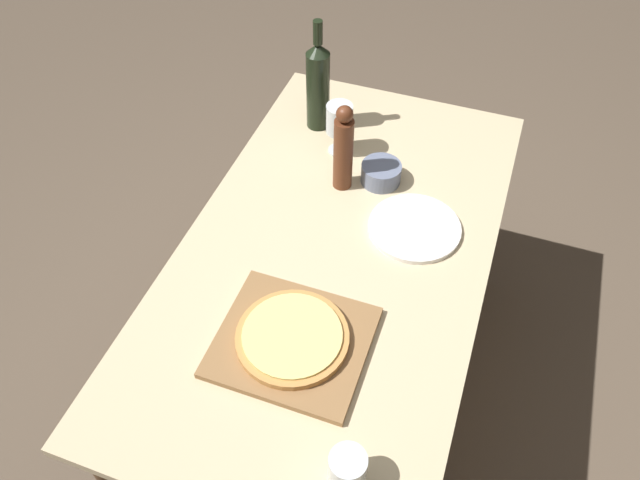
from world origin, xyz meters
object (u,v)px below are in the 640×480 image
(pizza, at_px, (292,337))
(pepper_mill, at_px, (343,149))
(wine_glass, at_px, (339,120))
(wine_bottle, at_px, (318,85))
(small_bowl, at_px, (381,173))

(pizza, relative_size, pepper_mill, 0.96)
(pepper_mill, distance_m, wine_glass, 0.15)
(wine_bottle, height_order, small_bowl, wine_bottle)
(pepper_mill, bearing_deg, wine_glass, 112.52)
(pepper_mill, height_order, small_bowl, pepper_mill)
(wine_glass, bearing_deg, pizza, -80.28)
(wine_glass, relative_size, small_bowl, 1.43)
(pizza, xyz_separation_m, wine_bottle, (-0.22, 0.79, 0.12))
(pizza, bearing_deg, small_bowl, 86.24)
(pepper_mill, relative_size, small_bowl, 2.36)
(wine_bottle, height_order, wine_glass, wine_bottle)
(small_bowl, bearing_deg, pizza, -93.76)
(pepper_mill, xyz_separation_m, wine_glass, (-0.06, 0.14, -0.02))
(pizza, height_order, wine_glass, wine_glass)
(wine_bottle, xyz_separation_m, wine_glass, (0.10, -0.10, -0.03))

